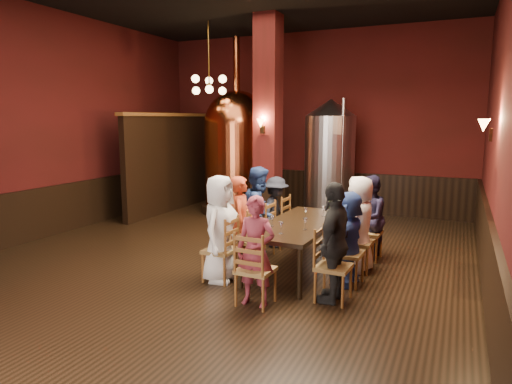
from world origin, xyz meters
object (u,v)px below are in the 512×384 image
at_px(copper_kettle, 237,150).
at_px(steel_vessel, 330,160).
at_px(person_1, 242,222).
at_px(person_2, 260,212).
at_px(rose_vase, 331,201).
at_px(person_0, 220,229).
at_px(dining_table, 300,226).

distance_m(copper_kettle, steel_vessel, 2.34).
height_order(person_1, person_2, person_2).
xyz_separation_m(copper_kettle, steel_vessel, (2.33, 0.14, -0.17)).
distance_m(steel_vessel, rose_vase, 2.91).
xyz_separation_m(person_0, person_2, (0.05, 1.33, -0.00)).
height_order(person_1, copper_kettle, copper_kettle).
bearing_deg(steel_vessel, person_1, -94.22).
bearing_deg(person_0, copper_kettle, 19.28).
distance_m(dining_table, steel_vessel, 3.86).
bearing_deg(copper_kettle, person_0, -66.37).
bearing_deg(rose_vase, person_2, -149.30).
bearing_deg(copper_kettle, rose_vase, -40.14).
height_order(dining_table, rose_vase, rose_vase).
distance_m(person_1, person_2, 0.66).
relative_size(person_1, person_2, 0.94).
relative_size(person_0, steel_vessel, 0.56).
bearing_deg(steel_vessel, rose_vase, -74.18).
bearing_deg(dining_table, steel_vessel, 100.53).
height_order(dining_table, person_2, person_2).
bearing_deg(rose_vase, steel_vessel, 105.82).
bearing_deg(person_1, person_0, 163.45).
xyz_separation_m(dining_table, steel_vessel, (-0.56, 3.76, 0.71)).
bearing_deg(copper_kettle, steel_vessel, 3.53).
relative_size(person_2, copper_kettle, 0.36).
height_order(person_0, person_2, person_0).
height_order(steel_vessel, rose_vase, steel_vessel).
relative_size(dining_table, rose_vase, 8.09).
height_order(person_0, copper_kettle, copper_kettle).
bearing_deg(person_0, person_1, -6.38).
distance_m(person_0, person_1, 0.67).
height_order(dining_table, steel_vessel, steel_vessel).
xyz_separation_m(person_2, rose_vase, (1.06, 0.63, 0.17)).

